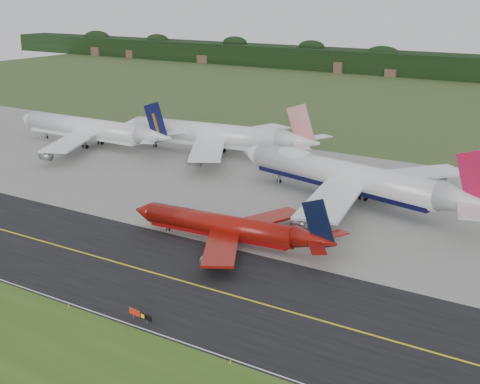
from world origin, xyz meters
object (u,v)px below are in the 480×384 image
at_px(jet_ba_747, 350,177).
at_px(taxiway_sign, 140,315).
at_px(jet_red_737, 230,228).
at_px(jet_star_tail, 215,136).
at_px(jet_navy_gold, 92,129).

height_order(jet_ba_747, taxiway_sign, jet_ba_747).
relative_size(jet_red_737, taxiway_sign, 9.47).
bearing_deg(jet_star_tail, jet_ba_747, -22.28).
distance_m(jet_ba_747, jet_navy_gold, 87.10).
height_order(jet_red_737, jet_navy_gold, jet_navy_gold).
height_order(jet_ba_747, jet_red_737, jet_ba_747).
relative_size(jet_ba_747, taxiway_sign, 15.09).
height_order(jet_navy_gold, taxiway_sign, jet_navy_gold).
xyz_separation_m(jet_red_737, jet_star_tail, (-41.58, 55.29, 2.38)).
bearing_deg(jet_ba_747, jet_star_tail, 157.72).
distance_m(jet_red_737, taxiway_sign, 32.64).
distance_m(jet_navy_gold, jet_star_tail, 38.57).
distance_m(jet_ba_747, jet_star_tail, 53.73).
xyz_separation_m(jet_ba_747, jet_star_tail, (-49.72, 20.37, -0.26)).
xyz_separation_m(jet_ba_747, taxiway_sign, (-2.18, -66.95, -4.72)).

